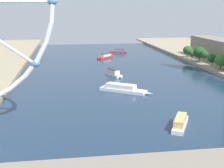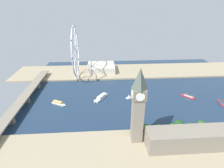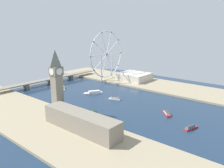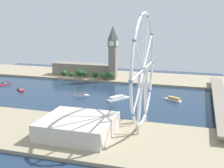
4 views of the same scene
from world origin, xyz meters
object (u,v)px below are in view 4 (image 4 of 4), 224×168
at_px(ferris_wheel, 143,70).
at_px(riverside_hall, 78,126).
at_px(clock_tower, 113,52).
at_px(tour_boat_4, 21,89).
at_px(tour_boat_2, 5,83).
at_px(tour_boat_1, 118,98).
at_px(tour_boat_0, 173,99).
at_px(tour_boat_3, 81,95).
at_px(parliament_block, 82,69).
at_px(river_bridge, 220,100).

bearing_deg(ferris_wheel, riverside_hall, -56.74).
relative_size(clock_tower, tour_boat_4, 4.02).
relative_size(riverside_hall, tour_boat_2, 2.56).
bearing_deg(tour_boat_4, riverside_hall, 4.02).
distance_m(clock_tower, tour_boat_1, 116.67).
height_order(tour_boat_1, tour_boat_4, tour_boat_4).
bearing_deg(ferris_wheel, tour_boat_1, -151.87).
height_order(tour_boat_0, tour_boat_2, tour_boat_0).
bearing_deg(riverside_hall, tour_boat_2, -129.49).
xyz_separation_m(tour_boat_2, tour_boat_3, (27.48, 134.00, 0.43)).
distance_m(parliament_block, tour_boat_0, 189.66).
distance_m(river_bridge, tour_boat_4, 260.25).
relative_size(clock_tower, riverside_hall, 1.41).
xyz_separation_m(riverside_hall, river_bridge, (-126.49, 119.42, -1.97)).
bearing_deg(clock_tower, river_bridge, 58.21).
height_order(tour_boat_2, tour_boat_4, tour_boat_4).
relative_size(parliament_block, tour_boat_1, 3.10).
relative_size(riverside_hall, tour_boat_1, 1.82).
distance_m(tour_boat_0, tour_boat_4, 207.72).
bearing_deg(parliament_block, riverside_hall, 21.60).
distance_m(ferris_wheel, tour_boat_2, 264.97).
height_order(ferris_wheel, tour_boat_3, ferris_wheel).
bearing_deg(tour_boat_2, tour_boat_1, 96.72).
height_order(riverside_hall, tour_boat_1, riverside_hall).
xyz_separation_m(parliament_block, ferris_wheel, (204.28, 142.27, 42.00)).
bearing_deg(parliament_block, tour_boat_0, 57.86).
xyz_separation_m(tour_boat_1, tour_boat_4, (-6.79, -141.99, -0.02)).
bearing_deg(ferris_wheel, parliament_block, -145.15).
bearing_deg(tour_boat_4, tour_boat_3, 43.20).
bearing_deg(tour_boat_3, tour_boat_2, 147.35).
xyz_separation_m(clock_tower, tour_boat_1, (101.66, 36.70, -43.94)).
xyz_separation_m(ferris_wheel, river_bridge, (-94.52, 70.67, -46.83)).
bearing_deg(ferris_wheel, clock_tower, -156.16).
distance_m(clock_tower, river_bridge, 186.09).
bearing_deg(ferris_wheel, river_bridge, 143.22).
bearing_deg(tour_boat_2, clock_tower, 132.02).
bearing_deg(tour_boat_3, clock_tower, 61.59).
height_order(clock_tower, tour_boat_0, clock_tower).
bearing_deg(ferris_wheel, tour_boat_0, 170.10).
relative_size(parliament_block, tour_boat_2, 4.36).
distance_m(tour_boat_0, tour_boat_3, 115.84).
bearing_deg(river_bridge, ferris_wheel, -36.78).
height_order(clock_tower, parliament_block, clock_tower).
xyz_separation_m(tour_boat_1, tour_boat_2, (-29.39, -183.55, -0.15)).
height_order(clock_tower, tour_boat_2, clock_tower).
height_order(clock_tower, river_bridge, clock_tower).
relative_size(ferris_wheel, tour_boat_1, 3.14).
relative_size(tour_boat_0, tour_boat_2, 1.06).
bearing_deg(clock_tower, tour_boat_4, -47.98).
xyz_separation_m(ferris_wheel, tour_boat_3, (-90.78, -97.06, -52.76)).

